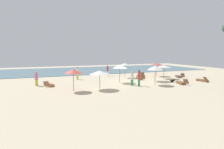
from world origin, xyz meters
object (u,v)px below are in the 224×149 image
at_px(lounger_4, 49,85).
at_px(lounger_5, 140,78).
at_px(lounger_2, 181,83).
at_px(person_1, 36,79).
at_px(umbrella_1, 157,64).
at_px(umbrella_2, 120,67).
at_px(umbrella_0, 73,71).
at_px(umbrella_7, 125,64).
at_px(lounger_1, 179,76).
at_px(person_2, 108,71).
at_px(person_4, 139,77).
at_px(lounger_3, 203,80).
at_px(umbrella_3, 155,68).
at_px(umbrella_6, 164,66).
at_px(person_3, 132,78).
at_px(lounger_0, 139,76).
at_px(person_0, 77,73).
at_px(dog, 172,81).
at_px(umbrella_4, 155,67).
at_px(umbrella_5, 100,73).

bearing_deg(lounger_4, lounger_5, 4.17).
height_order(lounger_2, person_1, person_1).
relative_size(umbrella_1, umbrella_2, 0.93).
distance_m(umbrella_0, umbrella_7, 11.57).
height_order(umbrella_7, lounger_1, umbrella_7).
relative_size(umbrella_7, person_2, 1.26).
xyz_separation_m(lounger_4, person_2, (9.47, 6.17, 0.73)).
bearing_deg(person_4, person_2, 92.67).
relative_size(lounger_3, person_4, 0.93).
distance_m(lounger_1, lounger_2, 6.17).
height_order(umbrella_3, lounger_2, umbrella_3).
distance_m(umbrella_7, lounger_2, 9.05).
relative_size(umbrella_6, person_1, 1.27).
height_order(umbrella_1, lounger_1, umbrella_1).
height_order(lounger_5, person_1, person_1).
distance_m(umbrella_1, person_3, 9.78).
bearing_deg(umbrella_3, umbrella_6, 43.48).
relative_size(umbrella_1, lounger_3, 1.20).
xyz_separation_m(umbrella_6, lounger_4, (-16.23, -0.38, -1.67)).
xyz_separation_m(lounger_1, person_4, (-9.23, -3.97, 0.83)).
distance_m(umbrella_1, lounger_2, 7.83).
xyz_separation_m(lounger_0, person_1, (-15.09, -2.27, 0.66)).
bearing_deg(person_0, umbrella_1, -5.16).
distance_m(lounger_1, dog, 4.94).
bearing_deg(person_0, umbrella_6, -17.84).
xyz_separation_m(umbrella_1, umbrella_4, (-3.20, -4.24, -0.13)).
bearing_deg(lounger_5, lounger_4, -175.83).
bearing_deg(lounger_0, umbrella_7, 174.95).
xyz_separation_m(lounger_1, person_2, (-9.68, 5.64, 0.73)).
relative_size(umbrella_3, lounger_2, 1.26).
xyz_separation_m(umbrella_3, lounger_0, (1.71, 6.90, -1.86)).
bearing_deg(person_0, person_2, 19.60).
height_order(umbrella_1, umbrella_7, umbrella_7).
distance_m(lounger_0, lounger_3, 9.09).
height_order(lounger_5, person_3, person_3).
bearing_deg(umbrella_6, dog, -105.56).
bearing_deg(dog, person_1, 167.46).
relative_size(umbrella_6, person_0, 1.18).
distance_m(umbrella_3, umbrella_4, 2.96).
relative_size(umbrella_6, person_3, 1.26).
xyz_separation_m(lounger_2, person_4, (-5.43, 0.90, 0.83)).
bearing_deg(person_2, lounger_1, -30.24).
bearing_deg(umbrella_0, lounger_4, 121.79).
bearing_deg(umbrella_3, lounger_4, 163.50).
xyz_separation_m(umbrella_1, umbrella_6, (-0.68, -2.74, -0.14)).
bearing_deg(umbrella_5, umbrella_6, 20.02).
relative_size(umbrella_0, person_4, 1.16).
relative_size(person_4, dog, 2.50).
bearing_deg(lounger_3, umbrella_7, 138.25).
distance_m(umbrella_3, umbrella_7, 7.15).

